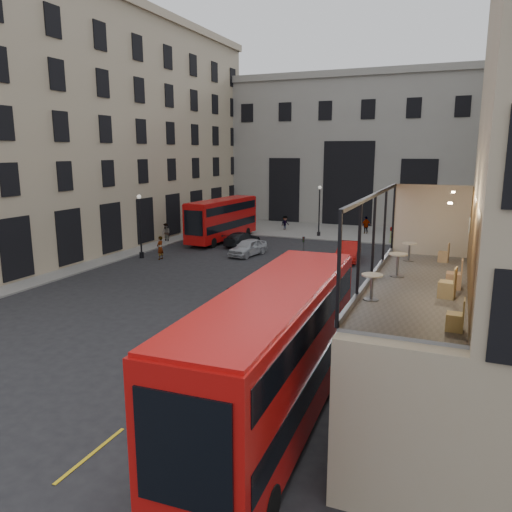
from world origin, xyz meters
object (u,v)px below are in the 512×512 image
at_px(cafe_table_near, 372,283).
at_px(traffic_light_far, 216,216).
at_px(pedestrian_c, 366,226).
at_px(cafe_chair_a, 455,321).
at_px(pedestrian_b, 285,223).
at_px(car_c, 242,239).
at_px(bus_far, 222,218).
at_px(cyclist, 289,279).
at_px(traffic_light_near, 303,259).
at_px(pedestrian_a, 166,233).
at_px(bicycle, 241,290).
at_px(pedestrian_e, 160,248).
at_px(pedestrian_d, 392,235).
at_px(cafe_chair_d, 444,256).
at_px(street_lamp_b, 319,214).
at_px(cafe_chair_b, 447,288).
at_px(cafe_table_mid, 398,261).
at_px(cafe_table_far, 409,249).
at_px(cafe_chair_c, 454,279).
at_px(car_b, 348,251).
at_px(bus_near, 274,352).
at_px(car_a, 248,247).
at_px(street_lamp_a, 140,230).

bearing_deg(cafe_table_near, traffic_light_far, 123.91).
height_order(pedestrian_c, cafe_chair_a, cafe_chair_a).
bearing_deg(pedestrian_b, car_c, -157.10).
relative_size(bus_far, cyclist, 5.71).
bearing_deg(traffic_light_near, pedestrian_c, 91.51).
bearing_deg(pedestrian_a, traffic_light_near, -19.52).
distance_m(bicycle, pedestrian_e, 13.32).
height_order(pedestrian_d, cafe_chair_a, cafe_chair_a).
height_order(traffic_light_near, cafe_chair_d, cafe_chair_d).
relative_size(traffic_light_near, pedestrian_d, 2.24).
bearing_deg(street_lamp_b, cafe_chair_b, -69.19).
xyz_separation_m(pedestrian_c, cafe_table_mid, (7.40, -36.54, 4.15)).
bearing_deg(pedestrian_a, car_c, 25.78).
distance_m(car_c, cafe_table_far, 28.82).
distance_m(traffic_light_near, cyclist, 1.99).
bearing_deg(cafe_chair_a, cafe_chair_d, 93.91).
distance_m(cafe_chair_a, cafe_chair_b, 2.86).
bearing_deg(cafe_table_near, pedestrian_c, 100.08).
xyz_separation_m(bicycle, pedestrian_b, (-6.21, 26.20, 0.33)).
bearing_deg(car_c, cafe_chair_c, 135.04).
bearing_deg(bicycle, pedestrian_d, -26.10).
height_order(car_b, pedestrian_c, pedestrian_c).
distance_m(car_c, cafe_chair_b, 33.58).
relative_size(street_lamp_b, cyclist, 2.88).
xyz_separation_m(cyclist, cafe_chair_a, (9.79, -16.76, 3.92)).
bearing_deg(cafe_chair_b, bus_near, -164.44).
height_order(car_a, pedestrian_d, pedestrian_d).
relative_size(street_lamp_b, bicycle, 2.70).
height_order(street_lamp_b, bicycle, street_lamp_b).
xyz_separation_m(pedestrian_d, cafe_table_mid, (4.05, -31.78, 4.28)).
bearing_deg(car_b, bus_near, -88.67).
relative_size(traffic_light_far, cafe_table_far, 5.36).
height_order(traffic_light_far, car_c, traffic_light_far).
height_order(bicycle, cafe_chair_a, cafe_chair_a).
xyz_separation_m(car_b, cafe_chair_a, (8.31, -27.67, 4.07)).
distance_m(cyclist, pedestrian_a, 20.90).
distance_m(cafe_chair_a, cafe_chair_d, 7.98).
relative_size(street_lamp_b, car_c, 1.17).
height_order(bus_near, car_b, bus_near).
xyz_separation_m(traffic_light_far, cafe_chair_c, (22.57, -28.06, 2.46)).
bearing_deg(cafe_table_near, cafe_chair_d, 74.23).
bearing_deg(cafe_chair_b, traffic_light_near, 122.37).
relative_size(cafe_chair_a, cafe_chair_d, 1.06).
bearing_deg(traffic_light_far, traffic_light_near, -48.81).
distance_m(cyclist, cafe_table_far, 12.77).
bearing_deg(cafe_chair_c, bus_near, -153.24).
xyz_separation_m(street_lamp_a, street_lamp_b, (11.00, 16.00, 0.00)).
distance_m(street_lamp_a, cafe_table_mid, 28.63).
bearing_deg(cyclist, cafe_table_near, -166.97).
bearing_deg(street_lamp_a, street_lamp_b, 55.49).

